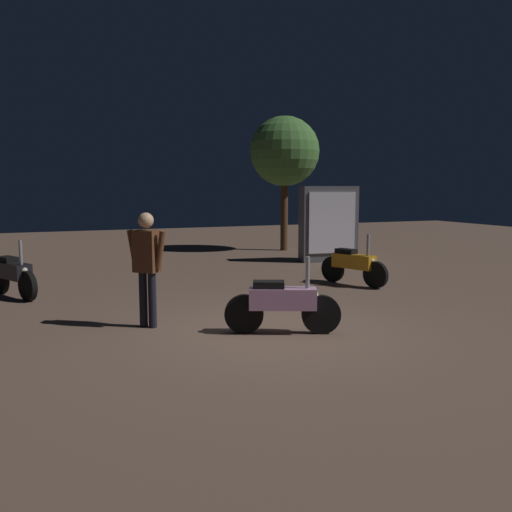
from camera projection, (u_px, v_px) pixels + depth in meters
The scene contains 7 objects.
ground_plane at pixel (275, 332), 7.88m from camera, with size 40.00×40.00×0.00m, color brown.
motorcycle_pink_foreground at pixel (282, 303), 7.75m from camera, with size 1.56×0.75×1.11m.
motorcycle_orange_parked_left at pixel (353, 265), 11.61m from camera, with size 0.72×1.57×1.11m.
motorcycle_black_parked_right at pixel (13, 274), 10.31m from camera, with size 0.84×1.53×1.11m.
person_rider_beside at pixel (147, 259), 8.04m from camera, with size 0.53×0.54×1.71m.
tree_left_bg at pixel (285, 152), 17.62m from camera, with size 2.25×2.25×4.35m.
kiosk_billboard at pixel (329, 224), 15.25m from camera, with size 1.66×0.75×2.10m.
Camera 1 is at (-3.16, -7.00, 2.09)m, focal length 38.28 mm.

